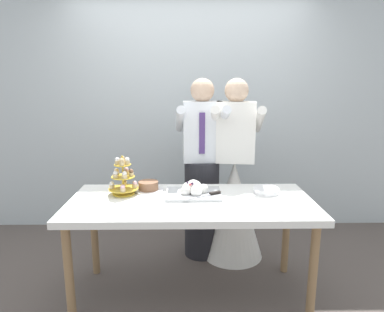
{
  "coord_description": "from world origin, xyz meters",
  "views": [
    {
      "loc": [
        -0.03,
        -2.4,
        1.63
      ],
      "look_at": [
        0.01,
        0.15,
        1.07
      ],
      "focal_mm": 32.05,
      "sensor_mm": 36.0,
      "label": 1
    }
  ],
  "objects_px": {
    "round_cake": "(148,187)",
    "person_groom": "(202,179)",
    "dessert_table": "(191,210)",
    "cupcake_stand": "(123,178)",
    "person_bride": "(234,197)",
    "main_cake_tray": "(194,190)",
    "plate_stack": "(266,190)"
  },
  "relations": [
    {
      "from": "cupcake_stand",
      "to": "person_bride",
      "type": "relative_size",
      "value": 0.18
    },
    {
      "from": "main_cake_tray",
      "to": "round_cake",
      "type": "height_order",
      "value": "main_cake_tray"
    },
    {
      "from": "cupcake_stand",
      "to": "main_cake_tray",
      "type": "xyz_separation_m",
      "value": [
        0.54,
        -0.04,
        -0.09
      ]
    },
    {
      "from": "round_cake",
      "to": "person_bride",
      "type": "height_order",
      "value": "person_bride"
    },
    {
      "from": "dessert_table",
      "to": "plate_stack",
      "type": "xyz_separation_m",
      "value": [
        0.59,
        0.15,
        0.1
      ]
    },
    {
      "from": "cupcake_stand",
      "to": "round_cake",
      "type": "height_order",
      "value": "cupcake_stand"
    },
    {
      "from": "dessert_table",
      "to": "round_cake",
      "type": "height_order",
      "value": "round_cake"
    },
    {
      "from": "dessert_table",
      "to": "cupcake_stand",
      "type": "relative_size",
      "value": 5.9
    },
    {
      "from": "plate_stack",
      "to": "person_bride",
      "type": "bearing_deg",
      "value": 112.04
    },
    {
      "from": "person_bride",
      "to": "person_groom",
      "type": "bearing_deg",
      "value": 174.47
    },
    {
      "from": "cupcake_stand",
      "to": "person_bride",
      "type": "bearing_deg",
      "value": 27.11
    },
    {
      "from": "round_cake",
      "to": "main_cake_tray",
      "type": "bearing_deg",
      "value": -18.76
    },
    {
      "from": "cupcake_stand",
      "to": "main_cake_tray",
      "type": "bearing_deg",
      "value": -4.26
    },
    {
      "from": "dessert_table",
      "to": "cupcake_stand",
      "type": "height_order",
      "value": "cupcake_stand"
    },
    {
      "from": "main_cake_tray",
      "to": "plate_stack",
      "type": "bearing_deg",
      "value": 4.99
    },
    {
      "from": "cupcake_stand",
      "to": "person_groom",
      "type": "relative_size",
      "value": 0.18
    },
    {
      "from": "dessert_table",
      "to": "plate_stack",
      "type": "distance_m",
      "value": 0.62
    },
    {
      "from": "round_cake",
      "to": "person_bride",
      "type": "bearing_deg",
      "value": 27.84
    },
    {
      "from": "cupcake_stand",
      "to": "plate_stack",
      "type": "distance_m",
      "value": 1.12
    },
    {
      "from": "plate_stack",
      "to": "round_cake",
      "type": "relative_size",
      "value": 0.85
    },
    {
      "from": "dessert_table",
      "to": "main_cake_tray",
      "type": "xyz_separation_m",
      "value": [
        0.02,
        0.1,
        0.11
      ]
    },
    {
      "from": "main_cake_tray",
      "to": "person_groom",
      "type": "distance_m",
      "value": 0.55
    },
    {
      "from": "round_cake",
      "to": "person_groom",
      "type": "height_order",
      "value": "person_groom"
    },
    {
      "from": "plate_stack",
      "to": "person_groom",
      "type": "height_order",
      "value": "person_groom"
    },
    {
      "from": "cupcake_stand",
      "to": "plate_stack",
      "type": "xyz_separation_m",
      "value": [
        1.11,
        0.01,
        -0.1
      ]
    },
    {
      "from": "round_cake",
      "to": "person_groom",
      "type": "bearing_deg",
      "value": 43.36
    },
    {
      "from": "person_groom",
      "to": "person_bride",
      "type": "bearing_deg",
      "value": -5.53
    },
    {
      "from": "round_cake",
      "to": "person_groom",
      "type": "relative_size",
      "value": 0.14
    },
    {
      "from": "dessert_table",
      "to": "round_cake",
      "type": "bearing_deg",
      "value": 146.11
    },
    {
      "from": "person_groom",
      "to": "round_cake",
      "type": "bearing_deg",
      "value": -136.64
    },
    {
      "from": "main_cake_tray",
      "to": "plate_stack",
      "type": "distance_m",
      "value": 0.57
    },
    {
      "from": "plate_stack",
      "to": "dessert_table",
      "type": "bearing_deg",
      "value": -165.39
    }
  ]
}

